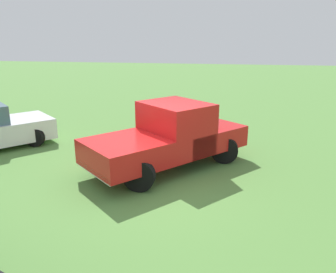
# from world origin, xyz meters

# --- Properties ---
(ground_plane) EXTENTS (80.00, 80.00, 0.00)m
(ground_plane) POSITION_xyz_m (0.00, 0.00, 0.00)
(ground_plane) COLOR #54843D
(pickup_truck) EXTENTS (4.40, 4.71, 1.81)m
(pickup_truck) POSITION_xyz_m (0.32, 1.07, 0.93)
(pickup_truck) COLOR black
(pickup_truck) RESTS_ON ground_plane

